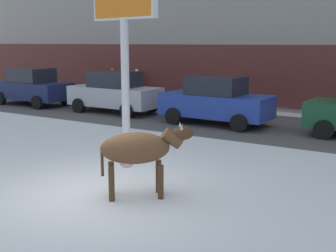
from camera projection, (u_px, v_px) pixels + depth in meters
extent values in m
plane|color=white|center=(96.00, 191.00, 9.23)|extent=(120.00, 120.00, 0.00)
cube|color=#514F4C|center=(248.00, 125.00, 16.57)|extent=(60.00, 5.60, 0.01)
cube|color=#5B2823|center=(281.00, 76.00, 19.50)|extent=(43.12, 0.10, 2.80)
ellipsoid|color=brown|center=(135.00, 148.00, 8.74)|extent=(1.46, 1.35, 0.64)
cylinder|color=#472D19|center=(158.00, 176.00, 9.12)|extent=(0.12, 0.12, 0.70)
cylinder|color=#472D19|center=(161.00, 182.00, 8.74)|extent=(0.12, 0.12, 0.70)
cylinder|color=#472D19|center=(111.00, 178.00, 8.99)|extent=(0.12, 0.12, 0.70)
cylinder|color=#472D19|center=(112.00, 184.00, 8.61)|extent=(0.12, 0.12, 0.70)
cylinder|color=brown|center=(172.00, 138.00, 8.80)|extent=(0.53, 0.50, 0.44)
ellipsoid|color=#472D19|center=(183.00, 133.00, 8.81)|extent=(0.49, 0.46, 0.28)
cone|color=beige|center=(180.00, 125.00, 8.88)|extent=(0.12, 0.13, 0.15)
cone|color=beige|center=(182.00, 127.00, 8.67)|extent=(0.12, 0.13, 0.15)
cylinder|color=#472D19|center=(102.00, 162.00, 8.70)|extent=(0.06, 0.06, 0.60)
ellipsoid|color=beige|center=(127.00, 163.00, 8.77)|extent=(0.37, 0.36, 0.20)
cylinder|color=silver|center=(125.00, 84.00, 12.69)|extent=(0.24, 0.24, 3.80)
cube|color=#19234C|center=(32.00, 90.00, 21.86)|extent=(4.24, 1.85, 0.84)
cube|color=#1E232D|center=(31.00, 75.00, 21.72)|extent=(2.03, 1.59, 0.68)
cylinder|color=black|center=(65.00, 98.00, 21.94)|extent=(0.64, 0.23, 0.64)
cylinder|color=black|center=(37.00, 102.00, 20.49)|extent=(0.64, 0.23, 0.64)
cylinder|color=black|center=(29.00, 95.00, 23.40)|extent=(0.64, 0.23, 0.64)
cylinder|color=black|center=(1.00, 98.00, 21.94)|extent=(0.64, 0.23, 0.64)
cube|color=#B7BABF|center=(115.00, 96.00, 19.43)|extent=(4.24, 1.85, 0.84)
cube|color=#1E232D|center=(114.00, 79.00, 19.29)|extent=(2.03, 1.59, 0.68)
cylinder|color=black|center=(151.00, 105.00, 19.51)|extent=(0.64, 0.23, 0.64)
cylinder|color=black|center=(127.00, 111.00, 18.06)|extent=(0.64, 0.23, 0.64)
cylinder|color=black|center=(105.00, 101.00, 20.97)|extent=(0.64, 0.23, 0.64)
cylinder|color=black|center=(79.00, 105.00, 19.51)|extent=(0.64, 0.23, 0.64)
cube|color=#233D9E|center=(216.00, 105.00, 16.65)|extent=(4.24, 1.85, 0.84)
cube|color=#1E232D|center=(216.00, 85.00, 16.51)|extent=(2.03, 1.59, 0.68)
cylinder|color=black|center=(258.00, 116.00, 16.73)|extent=(0.64, 0.23, 0.64)
cylinder|color=black|center=(239.00, 123.00, 15.28)|extent=(0.64, 0.23, 0.64)
cylinder|color=black|center=(196.00, 110.00, 18.18)|extent=(0.64, 0.23, 0.64)
cylinder|color=black|center=(173.00, 116.00, 16.73)|extent=(0.64, 0.23, 0.64)
cylinder|color=black|center=(336.00, 122.00, 15.57)|extent=(0.64, 0.23, 0.64)
cylinder|color=black|center=(324.00, 130.00, 14.12)|extent=(0.64, 0.23, 0.64)
cylinder|color=#282833|center=(113.00, 91.00, 24.00)|extent=(0.24, 0.24, 0.88)
cube|color=brown|center=(113.00, 78.00, 23.85)|extent=(0.36, 0.22, 0.64)
sphere|color=#9E7051|center=(112.00, 70.00, 23.77)|extent=(0.20, 0.20, 0.20)
cylinder|color=#282833|center=(137.00, 93.00, 23.16)|extent=(0.24, 0.24, 0.88)
cube|color=#232328|center=(137.00, 79.00, 23.01)|extent=(0.36, 0.22, 0.64)
sphere|color=beige|center=(137.00, 71.00, 22.93)|extent=(0.20, 0.20, 0.20)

